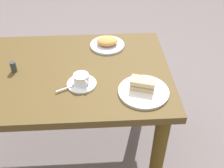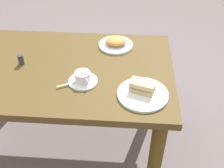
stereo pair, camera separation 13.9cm
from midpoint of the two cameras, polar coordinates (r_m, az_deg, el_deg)
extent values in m
plane|color=#675E60|center=(2.07, -6.35, -12.56)|extent=(6.00, 6.00, 0.00)
cube|color=#4F3C1D|center=(1.58, -8.12, 2.86)|extent=(1.28, 0.79, 0.04)
cylinder|color=#523E14|center=(1.61, 11.55, -15.12)|extent=(0.08, 0.08, 0.67)
cylinder|color=#523E14|center=(2.20, -20.15, 0.84)|extent=(0.08, 0.08, 0.67)
cylinder|color=#523E14|center=(2.04, 10.08, -0.52)|extent=(0.08, 0.08, 0.67)
cylinder|color=white|center=(1.38, 9.27, -2.24)|extent=(0.26, 0.26, 0.01)
cube|color=#D9B17F|center=(1.38, 9.16, -1.16)|extent=(0.14, 0.10, 0.02)
cube|color=#668F54|center=(1.37, 9.24, -0.63)|extent=(0.13, 0.09, 0.01)
cube|color=#DDB083|center=(1.36, 9.31, -0.09)|extent=(0.14, 0.10, 0.02)
cylinder|color=white|center=(1.45, -3.32, 0.45)|extent=(0.15, 0.15, 0.01)
cylinder|color=white|center=(1.43, -3.37, 1.44)|extent=(0.08, 0.08, 0.05)
cylinder|color=#B38147|center=(1.41, -3.40, 2.17)|extent=(0.07, 0.07, 0.01)
torus|color=white|center=(1.39, -2.54, 0.41)|extent=(0.03, 0.04, 0.04)
cube|color=silver|center=(1.42, -7.27, -0.34)|extent=(0.07, 0.04, 0.00)
ellipsoid|color=silver|center=(1.43, -5.47, 0.15)|extent=(0.03, 0.03, 0.01)
cylinder|color=silver|center=(1.74, 3.10, 8.00)|extent=(0.21, 0.21, 0.01)
ellipsoid|color=#C48741|center=(1.72, 3.13, 8.82)|extent=(0.13, 0.11, 0.04)
cylinder|color=#33383D|center=(1.62, -16.12, 4.80)|extent=(0.03, 0.03, 0.06)
camera|label=1|loc=(0.07, -87.14, 2.38)|focal=43.99mm
camera|label=2|loc=(0.07, 92.86, -2.38)|focal=43.99mm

